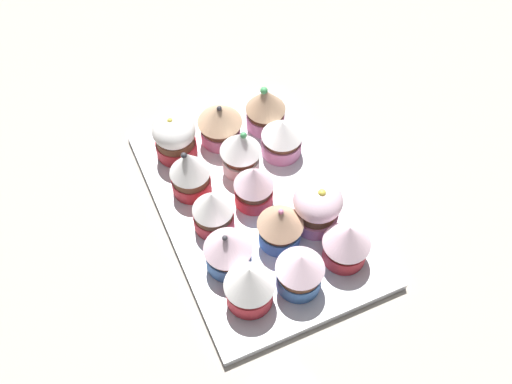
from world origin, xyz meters
TOP-DOWN VIEW (x-y plane):
  - ground_plane at (0.00, 0.00)cm, footprint 180.00×180.00cm
  - baking_tray at (0.00, 0.00)cm, footprint 38.17×25.23cm
  - cupcake_0 at (-13.01, -6.85)cm, footprint 6.15×6.15cm
  - cupcake_1 at (-6.03, -7.13)cm, footprint 5.57×5.57cm
  - cupcake_2 at (0.73, -6.48)cm, footprint 5.46×5.46cm
  - cupcake_3 at (6.92, -6.91)cm, footprint 6.28×6.28cm
  - cupcake_4 at (12.63, -6.48)cm, footprint 6.32×6.32cm
  - cupcake_5 at (-12.85, -0.12)cm, footprint 6.51×6.51cm
  - cupcake_6 at (-6.62, 0.59)cm, footprint 5.81×5.81cm
  - cupcake_7 at (-0.75, 0.17)cm, footprint 5.46×5.46cm
  - cupcake_8 at (6.40, 0.56)cm, footprint 6.05×6.05cm
  - cupcake_9 at (13.23, 0.28)cm, footprint 6.13×6.13cm
  - cupcake_10 at (-12.64, 7.17)cm, footprint 5.92×5.92cm
  - cupcake_11 at (-7.10, 7.21)cm, footprint 5.93×5.93cm
  - cupcake_12 at (5.88, 6.15)cm, footprint 6.49×6.49cm
  - cupcake_13 at (12.17, 7.11)cm, footprint 6.19×6.19cm

SIDE VIEW (x-z plane):
  - ground_plane at x=0.00cm, z-range -3.00..0.00cm
  - baking_tray at x=0.00cm, z-range 0.00..1.20cm
  - cupcake_11 at x=-7.10cm, z-range 1.23..7.55cm
  - cupcake_0 at x=-13.01cm, z-range 1.09..8.47cm
  - cupcake_2 at x=0.73cm, z-range 1.21..8.49cm
  - cupcake_9 at x=13.23cm, z-range 1.33..8.38cm
  - cupcake_5 at x=-12.85cm, z-range 1.27..8.48cm
  - cupcake_3 at x=6.92cm, z-range 1.20..8.57cm
  - cupcake_7 at x=-0.75cm, z-range 1.28..8.49cm
  - cupcake_8 at x=6.40cm, z-range 1.25..8.59cm
  - cupcake_10 at x=-12.64cm, z-range 1.11..8.89cm
  - cupcake_13 at x=12.17cm, z-range 1.39..8.64cm
  - cupcake_12 at x=5.88cm, z-range 1.16..8.89cm
  - cupcake_6 at x=-6.62cm, z-range 1.25..9.07cm
  - cupcake_1 at x=-6.03cm, z-range 1.12..9.28cm
  - cupcake_4 at x=12.63cm, z-range 1.36..9.20cm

